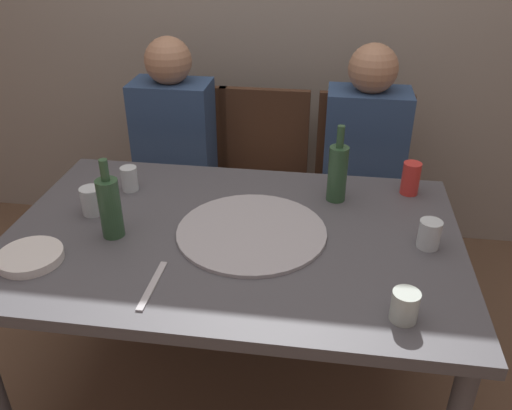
{
  "coord_description": "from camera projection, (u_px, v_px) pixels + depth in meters",
  "views": [
    {
      "loc": [
        0.29,
        -1.44,
        1.66
      ],
      "look_at": [
        0.06,
        0.11,
        0.78
      ],
      "focal_mm": 37.27,
      "sensor_mm": 36.0,
      "label": 1
    }
  ],
  "objects": [
    {
      "name": "ground_plane",
      "position": [
        236.0,
        388.0,
        2.09
      ],
      "size": [
        8.0,
        8.0,
        0.0
      ],
      "primitive_type": "plane",
      "color": "brown"
    },
    {
      "name": "dining_table",
      "position": [
        233.0,
        252.0,
        1.77
      ],
      "size": [
        1.48,
        0.96,
        0.73
      ],
      "color": "#4C4C51",
      "rests_on": "ground_plane"
    },
    {
      "name": "pizza_tray",
      "position": [
        252.0,
        232.0,
        1.73
      ],
      "size": [
        0.49,
        0.49,
        0.01
      ],
      "primitive_type": "cylinder",
      "color": "#ADADB2",
      "rests_on": "dining_table"
    },
    {
      "name": "wine_bottle",
      "position": [
        110.0,
        207.0,
        1.67
      ],
      "size": [
        0.07,
        0.07,
        0.27
      ],
      "color": "#2D5133",
      "rests_on": "dining_table"
    },
    {
      "name": "beer_bottle",
      "position": [
        338.0,
        172.0,
        1.88
      ],
      "size": [
        0.07,
        0.07,
        0.28
      ],
      "color": "#2D5133",
      "rests_on": "dining_table"
    },
    {
      "name": "tumbler_near",
      "position": [
        405.0,
        306.0,
        1.36
      ],
      "size": [
        0.07,
        0.07,
        0.09
      ],
      "primitive_type": "cylinder",
      "color": "#B7C6BC",
      "rests_on": "dining_table"
    },
    {
      "name": "tumbler_far",
      "position": [
        429.0,
        234.0,
        1.64
      ],
      "size": [
        0.07,
        0.07,
        0.09
      ],
      "primitive_type": "cylinder",
      "color": "silver",
      "rests_on": "dining_table"
    },
    {
      "name": "wine_glass",
      "position": [
        92.0,
        201.0,
        1.82
      ],
      "size": [
        0.07,
        0.07,
        0.1
      ],
      "primitive_type": "cylinder",
      "color": "silver",
      "rests_on": "dining_table"
    },
    {
      "name": "short_glass",
      "position": [
        129.0,
        179.0,
        1.98
      ],
      "size": [
        0.06,
        0.06,
        0.09
      ],
      "primitive_type": "cylinder",
      "color": "silver",
      "rests_on": "dining_table"
    },
    {
      "name": "soda_can",
      "position": [
        411.0,
        178.0,
        1.95
      ],
      "size": [
        0.07,
        0.07,
        0.12
      ],
      "primitive_type": "cylinder",
      "color": "red",
      "rests_on": "dining_table"
    },
    {
      "name": "plate_stack",
      "position": [
        30.0,
        257.0,
        1.59
      ],
      "size": [
        0.19,
        0.19,
        0.03
      ],
      "primitive_type": "cylinder",
      "color": "white",
      "rests_on": "dining_table"
    },
    {
      "name": "table_knife",
      "position": [
        152.0,
        285.0,
        1.49
      ],
      "size": [
        0.02,
        0.22,
        0.01
      ],
      "primitive_type": "cube",
      "rotation": [
        0.0,
        0.0,
        1.56
      ],
      "color": "#B7B7BC",
      "rests_on": "dining_table"
    },
    {
      "name": "chair_left",
      "position": [
        181.0,
        168.0,
        2.65
      ],
      "size": [
        0.44,
        0.44,
        0.9
      ],
      "rotation": [
        0.0,
        0.0,
        3.14
      ],
      "color": "#472D1E",
      "rests_on": "ground_plane"
    },
    {
      "name": "chair_middle",
      "position": [
        261.0,
        173.0,
        2.6
      ],
      "size": [
        0.44,
        0.44,
        0.9
      ],
      "rotation": [
        0.0,
        0.0,
        3.14
      ],
      "color": "#472D1E",
      "rests_on": "ground_plane"
    },
    {
      "name": "chair_right",
      "position": [
        360.0,
        180.0,
        2.54
      ],
      "size": [
        0.44,
        0.44,
        0.9
      ],
      "rotation": [
        0.0,
        0.0,
        3.14
      ],
      "color": "#472D1E",
      "rests_on": "ground_plane"
    },
    {
      "name": "guest_in_sweater",
      "position": [
        170.0,
        157.0,
        2.46
      ],
      "size": [
        0.36,
        0.56,
        1.17
      ],
      "rotation": [
        0.0,
        0.0,
        3.14
      ],
      "color": "navy",
      "rests_on": "ground_plane"
    },
    {
      "name": "guest_in_beanie",
      "position": [
        364.0,
        169.0,
        2.35
      ],
      "size": [
        0.36,
        0.56,
        1.17
      ],
      "rotation": [
        0.0,
        0.0,
        3.14
      ],
      "color": "navy",
      "rests_on": "ground_plane"
    }
  ]
}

